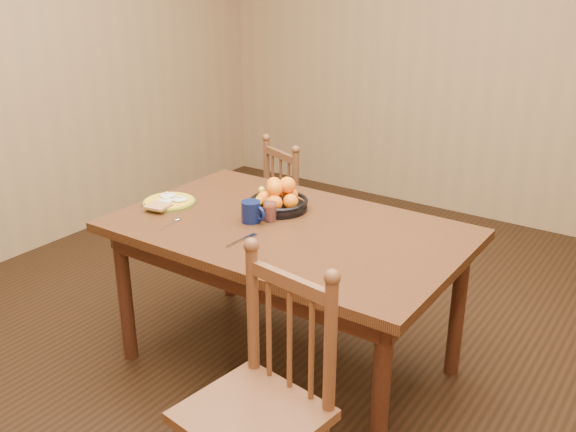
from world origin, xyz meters
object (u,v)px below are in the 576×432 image
Objects in this scene: dining_table at (288,243)px; fruit_bowl at (278,199)px; chair_near at (261,405)px; coffee_mug at (252,212)px; breakfast_plate at (169,201)px; chair_far at (298,208)px.

fruit_bowl is at bearing 136.99° from dining_table.
chair_near is 1.18m from fruit_bowl.
chair_near is 1.03m from coffee_mug.
fruit_bowl is at bearing 26.64° from breakfast_plate.
breakfast_plate is at bearing -153.36° from fruit_bowl.
fruit_bowl reaches higher than dining_table.
chair_far reaches higher than breakfast_plate.
dining_table is at bearing 17.55° from coffee_mug.
chair_near is 1.35m from breakfast_plate.
breakfast_plate is at bearing 154.81° from chair_near.
dining_table is at bearing -43.01° from fruit_bowl.
dining_table is at bearing 126.37° from chair_near.
dining_table is 5.52× the size of fruit_bowl.
dining_table is 0.95m from chair_near.
chair_far is 2.02m from chair_near.
chair_far reaches higher than coffee_mug.
breakfast_plate is at bearing -171.34° from dining_table.
chair_near is at bearing -57.82° from fruit_bowl.
fruit_bowl is (-0.61, 0.96, 0.34)m from chair_near.
breakfast_plate is 0.56m from fruit_bowl.
chair_near reaches higher than coffee_mug.
breakfast_plate reaches higher than dining_table.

